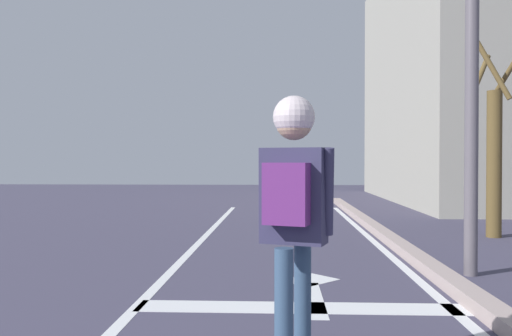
{
  "coord_description": "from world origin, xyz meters",
  "views": [
    {
      "loc": [
        1.24,
        0.51,
        1.4
      ],
      "look_at": [
        0.96,
        6.68,
        1.31
      ],
      "focal_mm": 37.16,
      "sensor_mm": 36.0,
      "label": 1
    }
  ],
  "objects": [
    {
      "name": "lane_line_center",
      "position": [
        -0.12,
        6.0,
        0.0
      ],
      "size": [
        0.12,
        20.0,
        0.01
      ],
      "primitive_type": "cube",
      "color": "silver",
      "rests_on": "ground"
    },
    {
      "name": "lane_line_curbside",
      "position": [
        2.85,
        6.0,
        0.0
      ],
      "size": [
        0.12,
        20.0,
        0.01
      ],
      "primitive_type": "cube",
      "color": "silver",
      "rests_on": "ground"
    },
    {
      "name": "stop_bar",
      "position": [
        1.44,
        5.52,
        0.0
      ],
      "size": [
        3.13,
        0.4,
        0.01
      ],
      "primitive_type": "cube",
      "color": "silver",
      "rests_on": "ground"
    },
    {
      "name": "lane_arrow_stem",
      "position": [
        1.6,
        5.83,
        0.0
      ],
      "size": [
        0.16,
        1.4,
        0.01
      ],
      "primitive_type": "cube",
      "color": "silver",
      "rests_on": "ground"
    },
    {
      "name": "lane_arrow_head",
      "position": [
        1.6,
        6.68,
        0.0
      ],
      "size": [
        0.71,
        0.71,
        0.01
      ],
      "primitive_type": "cube",
      "rotation": [
        0.0,
        0.0,
        0.79
      ],
      "color": "silver",
      "rests_on": "ground"
    },
    {
      "name": "curb_strip",
      "position": [
        3.1,
        6.0,
        0.07
      ],
      "size": [
        0.24,
        24.0,
        0.14
      ],
      "primitive_type": "cube",
      "color": "#A4918C",
      "rests_on": "ground"
    },
    {
      "name": "skater",
      "position": [
        1.32,
        3.7,
        1.17
      ],
      "size": [
        0.45,
        0.62,
        1.72
      ],
      "color": "#334C6A",
      "rests_on": "skateboard"
    },
    {
      "name": "roadside_tree",
      "position": [
        5.11,
        10.26,
        1.54
      ],
      "size": [
        0.94,
        0.94,
        3.7
      ],
      "color": "brown",
      "rests_on": "ground"
    }
  ]
}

